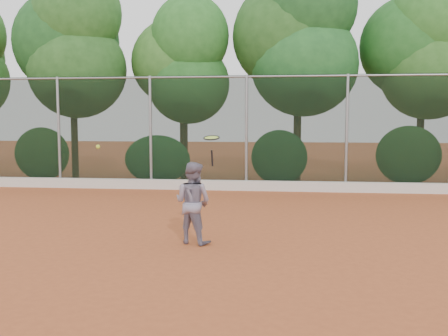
# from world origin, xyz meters

# --- Properties ---
(ground) EXTENTS (80.00, 80.00, 0.00)m
(ground) POSITION_xyz_m (0.00, 0.00, 0.00)
(ground) COLOR #A74E27
(ground) RESTS_ON ground
(concrete_curb) EXTENTS (24.00, 0.20, 0.30)m
(concrete_curb) POSITION_xyz_m (0.00, 6.82, 0.15)
(concrete_curb) COLOR beige
(concrete_curb) RESTS_ON ground
(tennis_player) EXTENTS (0.85, 0.76, 1.43)m
(tennis_player) POSITION_xyz_m (-0.46, 0.23, 0.71)
(tennis_player) COLOR gray
(tennis_player) RESTS_ON ground
(chainlink_fence) EXTENTS (24.09, 0.09, 3.50)m
(chainlink_fence) POSITION_xyz_m (-0.00, 7.00, 1.86)
(chainlink_fence) COLOR black
(chainlink_fence) RESTS_ON ground
(foliage_backdrop) EXTENTS (23.70, 3.63, 7.55)m
(foliage_backdrop) POSITION_xyz_m (-0.55, 8.98, 4.40)
(foliage_backdrop) COLOR #3C2617
(foliage_backdrop) RESTS_ON ground
(tennis_racket) EXTENTS (0.31, 0.31, 0.53)m
(tennis_racket) POSITION_xyz_m (-0.11, 0.14, 1.81)
(tennis_racket) COLOR black
(tennis_racket) RESTS_ON ground
(tennis_ball_in_flight) EXTENTS (0.07, 0.07, 0.07)m
(tennis_ball_in_flight) POSITION_xyz_m (-2.16, 0.25, 1.68)
(tennis_ball_in_flight) COLOR #BED731
(tennis_ball_in_flight) RESTS_ON ground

